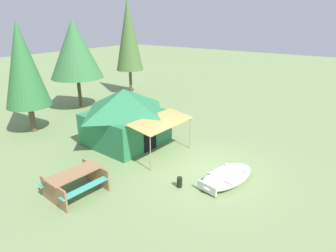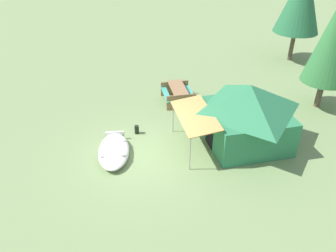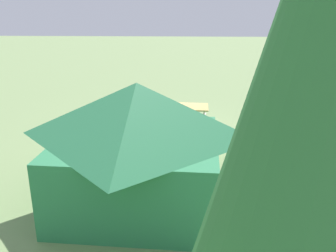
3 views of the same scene
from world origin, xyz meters
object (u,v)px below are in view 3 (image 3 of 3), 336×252
Objects in this scene: canvas_cabin_tent at (138,143)px; picnic_table at (313,154)px; cooler_box at (171,171)px; beached_rowboat at (172,118)px; fuel_can at (211,131)px.

picnic_table is at bearing -158.64° from canvas_cabin_tent.
cooler_box is (-0.60, -1.15, -1.13)m from canvas_cabin_tent.
picnic_table is 3.56× the size of cooler_box.
cooler_box is (-0.14, 4.07, -0.03)m from beached_rowboat.
fuel_can is at bearing -110.95° from cooler_box.
beached_rowboat is at bearing -42.26° from fuel_can.
picnic_table is at bearing -173.08° from cooler_box.
canvas_cabin_tent reaches higher than fuel_can.
beached_rowboat is at bearing -88.07° from cooler_box.
beached_rowboat is 7.12× the size of fuel_can.
picnic_table reaches higher than fuel_can.
beached_rowboat is 1.70m from fuel_can.
fuel_can is at bearing 137.74° from beached_rowboat.
picnic_table is at bearing 132.20° from fuel_can.
fuel_can is (2.28, -2.51, -0.31)m from picnic_table.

